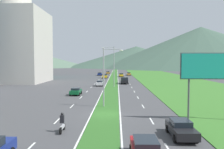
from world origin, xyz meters
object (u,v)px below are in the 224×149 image
at_px(street_lamp_near, 106,73).
at_px(motorcycle_rider, 62,124).
at_px(car_8, 129,74).
at_px(pickup_truck_0, 125,80).
at_px(street_lamp_mid, 113,64).
at_px(car_1, 76,91).
at_px(car_4, 108,73).
at_px(car_6, 100,83).
at_px(billboard_roadside, 208,69).
at_px(car_2, 121,75).
at_px(car_7, 100,74).
at_px(car_0, 105,76).
at_px(car_5, 181,128).

relative_size(street_lamp_near, motorcycle_rider, 4.16).
height_order(car_8, pickup_truck_0, pickup_truck_0).
height_order(street_lamp_mid, car_1, street_lamp_mid).
height_order(street_lamp_near, car_4, street_lamp_near).
bearing_deg(car_1, motorcycle_rider, -172.95).
bearing_deg(car_6, car_4, 0.19).
xyz_separation_m(billboard_roadside, car_2, (-7.95, 76.98, -4.84)).
relative_size(car_1, motorcycle_rider, 2.11).
xyz_separation_m(street_lamp_near, car_8, (7.20, 79.34, -4.10)).
distance_m(street_lamp_mid, car_2, 43.22).
bearing_deg(car_8, billboard_roadside, 2.75).
bearing_deg(car_1, pickup_truck_0, -23.22).
bearing_deg(car_7, motorcycle_rider, -177.99).
distance_m(street_lamp_near, street_lamp_mid, 26.59).
relative_size(car_0, car_7, 0.91).
height_order(car_1, pickup_truck_0, pickup_truck_0).
distance_m(car_4, car_5, 106.92).
xyz_separation_m(car_1, motorcycle_rider, (3.01, -24.34, 0.03)).
relative_size(billboard_roadside, car_2, 1.70).
bearing_deg(motorcycle_rider, car_5, -96.81).
bearing_deg(billboard_roadside, motorcycle_rider, -162.21).
relative_size(car_6, car_8, 0.92).
xyz_separation_m(car_5, car_8, (0.24, 92.92, -0.01)).
xyz_separation_m(street_lamp_mid, billboard_roadside, (10.90, -34.16, -0.28)).
bearing_deg(car_4, car_0, 179.90).
relative_size(car_1, car_4, 0.97).
height_order(street_lamp_near, car_1, street_lamp_near).
distance_m(billboard_roadside, car_6, 40.09).
relative_size(billboard_roadside, car_6, 1.67).
xyz_separation_m(street_lamp_mid, car_1, (-6.89, -14.57, -5.15)).
bearing_deg(car_0, car_4, -0.10).
height_order(car_0, car_1, car_0).
relative_size(street_lamp_mid, car_1, 2.43).
distance_m(car_1, car_4, 80.93).
bearing_deg(pickup_truck_0, car_4, -173.05).
bearing_deg(billboard_roadside, car_4, 98.25).
height_order(car_0, car_5, car_0).
bearing_deg(car_0, billboard_roadside, -167.83).
bearing_deg(billboard_roadside, car_2, 95.90).
bearing_deg(street_lamp_mid, car_2, 86.06).
xyz_separation_m(billboard_roadside, car_7, (-17.99, 86.66, -4.85)).
xyz_separation_m(car_1, car_4, (3.21, 80.86, 0.03)).
xyz_separation_m(car_7, car_8, (13.81, 0.28, -0.01)).
height_order(car_5, motorcycle_rider, motorcycle_rider).
distance_m(street_lamp_near, car_2, 69.58).
relative_size(car_0, car_5, 0.94).
bearing_deg(street_lamp_mid, motorcycle_rider, -95.69).
xyz_separation_m(car_1, car_5, (13.37, -25.57, 0.03)).
xyz_separation_m(car_1, car_6, (3.42, 17.52, 0.03)).
distance_m(street_lamp_near, car_0, 60.45).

